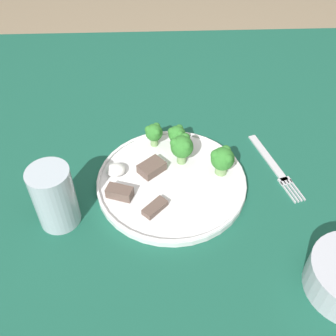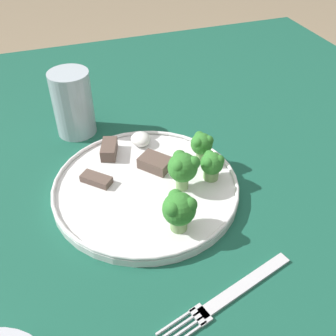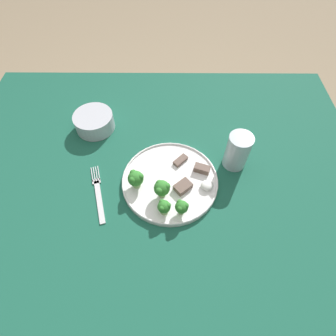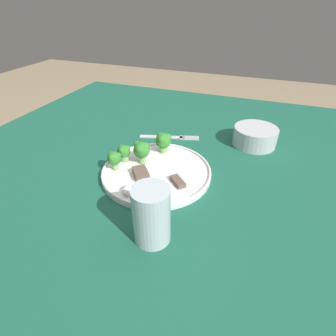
{
  "view_description": "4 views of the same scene",
  "coord_description": "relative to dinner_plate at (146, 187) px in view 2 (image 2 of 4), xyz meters",
  "views": [
    {
      "loc": [
        0.06,
        0.55,
        1.31
      ],
      "look_at": [
        0.04,
        0.06,
        0.81
      ],
      "focal_mm": 42.0,
      "sensor_mm": 36.0,
      "label": 1
    },
    {
      "loc": [
        -0.39,
        0.16,
        1.17
      ],
      "look_at": [
        0.02,
        0.02,
        0.81
      ],
      "focal_mm": 42.0,
      "sensor_mm": 36.0,
      "label": 2
    },
    {
      "loc": [
        0.03,
        -0.36,
        1.42
      ],
      "look_at": [
        0.03,
        0.07,
        0.8
      ],
      "focal_mm": 28.0,
      "sensor_mm": 36.0,
      "label": 3
    },
    {
      "loc": [
        0.55,
        0.27,
        1.15
      ],
      "look_at": [
        0.03,
        0.08,
        0.78
      ],
      "focal_mm": 28.0,
      "sensor_mm": 36.0,
      "label": 4
    }
  ],
  "objects": [
    {
      "name": "table",
      "position": [
        -0.04,
        -0.05,
        -0.09
      ],
      "size": [
        1.29,
        1.17,
        0.76
      ],
      "color": "#195642",
      "rests_on": "ground_plane"
    },
    {
      "name": "dinner_plate",
      "position": [
        0.0,
        0.0,
        0.0
      ],
      "size": [
        0.28,
        0.28,
        0.02
      ],
      "color": "white",
      "rests_on": "table"
    },
    {
      "name": "fork",
      "position": [
        -0.21,
        -0.04,
        -0.01
      ],
      "size": [
        0.07,
        0.19,
        0.0
      ],
      "color": "silver",
      "rests_on": "table"
    },
    {
      "name": "drinking_glass",
      "position": [
        0.2,
        0.07,
        0.04
      ],
      "size": [
        0.07,
        0.07,
        0.12
      ],
      "color": "#B2C1CC",
      "rests_on": "table"
    },
    {
      "name": "broccoli_floret_near_rim_left",
      "position": [
        -0.1,
        -0.02,
        0.04
      ],
      "size": [
        0.05,
        0.04,
        0.06
      ],
      "color": "#7FA866",
      "rests_on": "dinner_plate"
    },
    {
      "name": "broccoli_floret_center_left",
      "position": [
        0.03,
        -0.1,
        0.04
      ],
      "size": [
        0.04,
        0.04,
        0.05
      ],
      "color": "#7FA866",
      "rests_on": "dinner_plate"
    },
    {
      "name": "broccoli_floret_back_left",
      "position": [
        -0.02,
        -0.05,
        0.04
      ],
      "size": [
        0.05,
        0.04,
        0.06
      ],
      "color": "#7FA866",
      "rests_on": "dinner_plate"
    },
    {
      "name": "broccoli_floret_front_left",
      "position": [
        -0.02,
        -0.1,
        0.03
      ],
      "size": [
        0.04,
        0.04,
        0.05
      ],
      "color": "#7FA866",
      "rests_on": "dinner_plate"
    },
    {
      "name": "meat_slice_front_slice",
      "position": [
        0.04,
        -0.03,
        0.01
      ],
      "size": [
        0.06,
        0.06,
        0.02
      ],
      "color": "brown",
      "rests_on": "dinner_plate"
    },
    {
      "name": "meat_slice_middle_slice",
      "position": [
        0.1,
        0.03,
        0.01
      ],
      "size": [
        0.05,
        0.04,
        0.02
      ],
      "color": "brown",
      "rests_on": "dinner_plate"
    },
    {
      "name": "meat_slice_rear_slice",
      "position": [
        0.03,
        0.07,
        0.01
      ],
      "size": [
        0.05,
        0.05,
        0.01
      ],
      "color": "brown",
      "rests_on": "dinner_plate"
    },
    {
      "name": "sauce_dollop",
      "position": [
        0.11,
        -0.02,
        0.01
      ],
      "size": [
        0.04,
        0.03,
        0.02
      ],
      "color": "white",
      "rests_on": "dinner_plate"
    }
  ]
}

